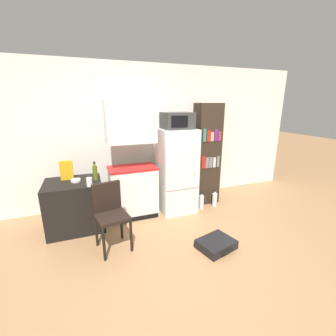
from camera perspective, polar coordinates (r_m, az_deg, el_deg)
name	(u,v)px	position (r m, az deg, el deg)	size (l,w,h in m)	color
ground_plane	(184,256)	(3.18, 4.20, -21.33)	(24.00, 24.00, 0.00)	#A3754C
wall_back	(153,135)	(4.51, -3.75, 8.33)	(6.40, 0.10, 2.64)	white
side_table	(75,205)	(3.87, -22.52, -8.68)	(0.83, 0.69, 0.78)	black
kitchen_hutch	(132,165)	(3.84, -9.10, 0.63)	(0.80, 0.49, 1.98)	silver
refrigerator	(176,171)	(4.05, 2.16, -0.73)	(0.63, 0.62, 1.51)	silver
microwave	(177,121)	(3.89, 2.30, 11.94)	(0.49, 0.44, 0.28)	#333333
bookshelf	(207,155)	(4.41, 9.78, 3.32)	(0.47, 0.34, 1.94)	#2D2319
bottle_clear_short	(63,173)	(4.00, -25.04, -1.18)	(0.07, 0.07, 0.16)	silver
bottle_olive_oil	(95,172)	(3.67, -18.04, -1.02)	(0.07, 0.07, 0.29)	#566619
bottle_milk_white	(89,182)	(3.42, -19.35, -3.30)	(0.08, 0.08, 0.16)	white
bowl	(76,180)	(3.70, -22.39, -2.94)	(0.14, 0.14, 0.04)	silver
cereal_box	(67,170)	(3.83, -24.37, -0.51)	(0.19, 0.07, 0.30)	gold
chair	(110,210)	(3.17, -14.58, -10.18)	(0.47, 0.47, 0.91)	black
suitcase_large_flat	(216,244)	(3.33, 12.14, -18.43)	(0.56, 0.49, 0.12)	black
water_bottle_front	(201,202)	(4.33, 8.47, -8.48)	(0.09, 0.09, 0.33)	silver
water_bottle_middle	(215,199)	(4.49, 11.74, -7.75)	(0.09, 0.09, 0.33)	silver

